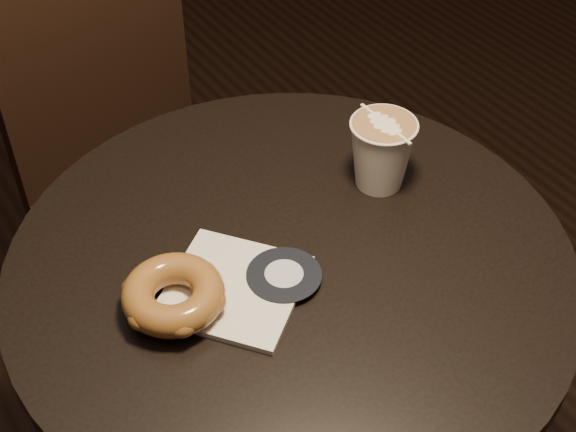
% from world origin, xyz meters
% --- Properties ---
extents(cafe_table, '(0.70, 0.70, 0.75)m').
position_xyz_m(cafe_table, '(0.00, 0.00, 0.55)').
color(cafe_table, black).
rests_on(cafe_table, ground).
extents(chair, '(0.42, 0.42, 0.95)m').
position_xyz_m(chair, '(0.02, 0.58, 0.53)').
color(chair, black).
rests_on(chair, ground).
extents(pastry_bag, '(0.21, 0.21, 0.01)m').
position_xyz_m(pastry_bag, '(-0.09, -0.01, 0.75)').
color(pastry_bag, silver).
rests_on(pastry_bag, cafe_table).
extents(doughnut, '(0.12, 0.12, 0.04)m').
position_xyz_m(doughnut, '(-0.16, -0.00, 0.78)').
color(doughnut, brown).
rests_on(doughnut, pastry_bag).
extents(latte_cup, '(0.09, 0.09, 0.10)m').
position_xyz_m(latte_cup, '(0.17, 0.05, 0.80)').
color(latte_cup, silver).
rests_on(latte_cup, cafe_table).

